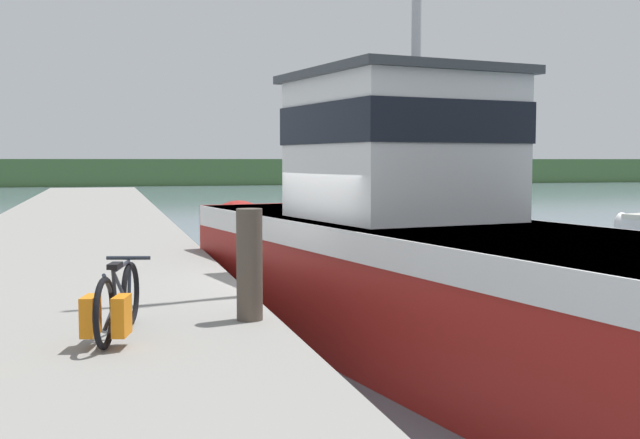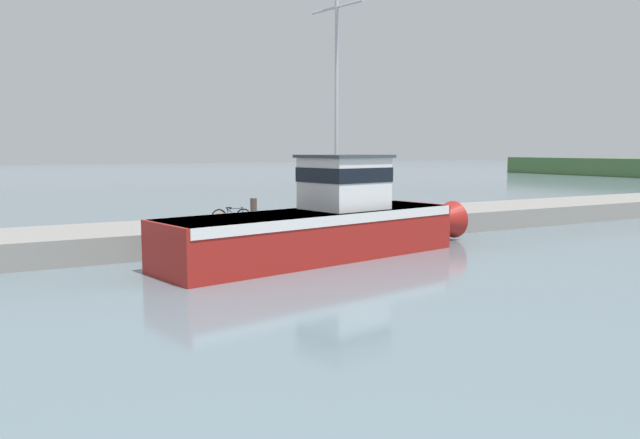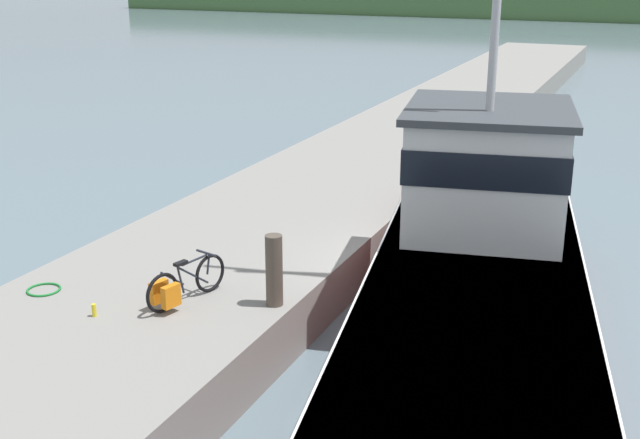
{
  "view_description": "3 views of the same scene",
  "coord_description": "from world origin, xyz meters",
  "px_view_note": "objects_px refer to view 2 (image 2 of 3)",
  "views": [
    {
      "loc": [
        -3.1,
        -10.89,
        2.7
      ],
      "look_at": [
        -0.35,
        -0.68,
        1.91
      ],
      "focal_mm": 45.0,
      "sensor_mm": 36.0,
      "label": 1
    },
    {
      "loc": [
        22.03,
        -12.76,
        4.19
      ],
      "look_at": [
        0.02,
        -0.38,
        1.34
      ],
      "focal_mm": 35.0,
      "sensor_mm": 36.0,
      "label": 2
    },
    {
      "loc": [
        3.79,
        -13.17,
        6.37
      ],
      "look_at": [
        -2.46,
        1.1,
        1.22
      ],
      "focal_mm": 45.0,
      "sensor_mm": 36.0,
      "label": 3
    }
  ],
  "objects_px": {
    "water_bottle_on_curb": "(200,221)",
    "bicycle_touring": "(228,216)",
    "mooring_post": "(254,212)",
    "fishing_boat_main": "(328,222)"
  },
  "relations": [
    {
      "from": "fishing_boat_main",
      "to": "water_bottle_on_curb",
      "type": "height_order",
      "value": "fishing_boat_main"
    },
    {
      "from": "bicycle_touring",
      "to": "water_bottle_on_curb",
      "type": "height_order",
      "value": "bicycle_touring"
    },
    {
      "from": "water_bottle_on_curb",
      "to": "bicycle_touring",
      "type": "bearing_deg",
      "value": 43.01
    },
    {
      "from": "mooring_post",
      "to": "fishing_boat_main",
      "type": "bearing_deg",
      "value": 33.32
    },
    {
      "from": "bicycle_touring",
      "to": "fishing_boat_main",
      "type": "bearing_deg",
      "value": 44.58
    },
    {
      "from": "fishing_boat_main",
      "to": "mooring_post",
      "type": "distance_m",
      "value": 3.44
    },
    {
      "from": "bicycle_touring",
      "to": "mooring_post",
      "type": "xyz_separation_m",
      "value": [
        1.39,
        0.61,
        0.26
      ]
    },
    {
      "from": "bicycle_touring",
      "to": "water_bottle_on_curb",
      "type": "xyz_separation_m",
      "value": [
        -0.99,
        -0.92,
        -0.23
      ]
    },
    {
      "from": "bicycle_touring",
      "to": "water_bottle_on_curb",
      "type": "bearing_deg",
      "value": -122.76
    },
    {
      "from": "fishing_boat_main",
      "to": "water_bottle_on_curb",
      "type": "distance_m",
      "value": 6.27
    }
  ]
}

